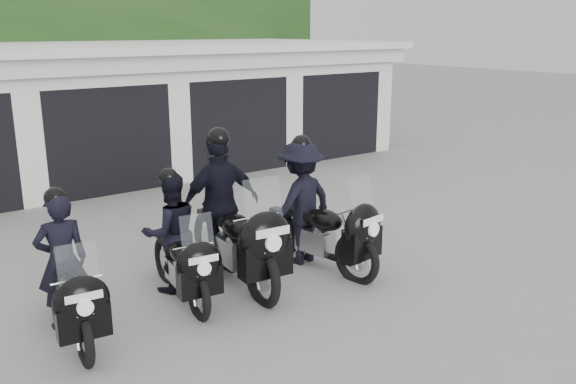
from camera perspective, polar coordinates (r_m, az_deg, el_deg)
ground at (r=8.50m, az=-2.31°, el=-8.01°), size 80.00×80.00×0.00m
garage_block at (r=15.29m, az=-19.85°, el=7.07°), size 16.40×6.80×2.96m
background_vegetation at (r=19.96m, az=-23.43°, el=12.31°), size 20.00×3.90×5.80m
police_bike_a at (r=7.16m, az=-19.93°, el=-7.65°), size 0.72×1.96×1.71m
police_bike_b at (r=7.87m, az=-10.44°, el=-4.61°), size 0.85×1.94×1.69m
police_bike_c at (r=8.24m, az=-5.71°, el=-2.15°), size 1.21×2.44×2.13m
police_bike_d at (r=8.69m, az=2.04°, el=-1.66°), size 1.24×2.22×1.94m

